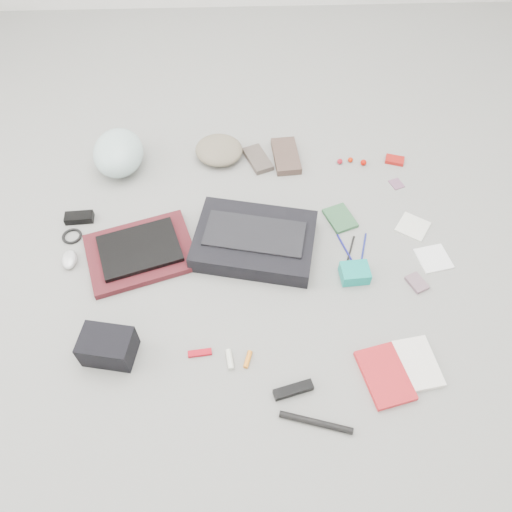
{
  "coord_description": "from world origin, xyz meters",
  "views": [
    {
      "loc": [
        -0.04,
        -1.15,
        1.62
      ],
      "look_at": [
        0.0,
        0.0,
        0.05
      ],
      "focal_mm": 35.0,
      "sensor_mm": 36.0,
      "label": 1
    }
  ],
  "objects_px": {
    "bike_helmet": "(118,153)",
    "camera_bag": "(108,347)",
    "messenger_bag": "(255,241)",
    "accordion_wallet": "(355,273)",
    "book_red": "(385,375)",
    "laptop": "(140,249)"
  },
  "relations": [
    {
      "from": "camera_bag",
      "to": "accordion_wallet",
      "type": "height_order",
      "value": "camera_bag"
    },
    {
      "from": "laptop",
      "to": "accordion_wallet",
      "type": "xyz_separation_m",
      "value": [
        0.84,
        -0.14,
        -0.01
      ]
    },
    {
      "from": "bike_helmet",
      "to": "book_red",
      "type": "distance_m",
      "value": 1.48
    },
    {
      "from": "camera_bag",
      "to": "accordion_wallet",
      "type": "xyz_separation_m",
      "value": [
        0.9,
        0.29,
        -0.03
      ]
    },
    {
      "from": "messenger_bag",
      "to": "book_red",
      "type": "bearing_deg",
      "value": -41.61
    },
    {
      "from": "camera_bag",
      "to": "book_red",
      "type": "xyz_separation_m",
      "value": [
        0.94,
        -0.12,
        -0.05
      ]
    },
    {
      "from": "messenger_bag",
      "to": "laptop",
      "type": "relative_size",
      "value": 1.53
    },
    {
      "from": "bike_helmet",
      "to": "accordion_wallet",
      "type": "distance_m",
      "value": 1.18
    },
    {
      "from": "messenger_bag",
      "to": "accordion_wallet",
      "type": "distance_m",
      "value": 0.42
    },
    {
      "from": "accordion_wallet",
      "to": "camera_bag",
      "type": "bearing_deg",
      "value": -166.3
    },
    {
      "from": "bike_helmet",
      "to": "camera_bag",
      "type": "distance_m",
      "value": 0.95
    },
    {
      "from": "messenger_bag",
      "to": "camera_bag",
      "type": "xyz_separation_m",
      "value": [
        -0.52,
        -0.46,
        0.02
      ]
    },
    {
      "from": "accordion_wallet",
      "to": "bike_helmet",
      "type": "bearing_deg",
      "value": 142.03
    },
    {
      "from": "messenger_bag",
      "to": "camera_bag",
      "type": "distance_m",
      "value": 0.69
    },
    {
      "from": "camera_bag",
      "to": "bike_helmet",
      "type": "bearing_deg",
      "value": 105.26
    },
    {
      "from": "laptop",
      "to": "accordion_wallet",
      "type": "height_order",
      "value": "accordion_wallet"
    },
    {
      "from": "messenger_bag",
      "to": "camera_bag",
      "type": "relative_size",
      "value": 2.68
    },
    {
      "from": "messenger_bag",
      "to": "camera_bag",
      "type": "height_order",
      "value": "camera_bag"
    },
    {
      "from": "bike_helmet",
      "to": "messenger_bag",
      "type": "bearing_deg",
      "value": -40.82
    },
    {
      "from": "bike_helmet",
      "to": "accordion_wallet",
      "type": "height_order",
      "value": "bike_helmet"
    },
    {
      "from": "laptop",
      "to": "book_red",
      "type": "bearing_deg",
      "value": -49.8
    },
    {
      "from": "messenger_bag",
      "to": "camera_bag",
      "type": "bearing_deg",
      "value": -126.77
    }
  ]
}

